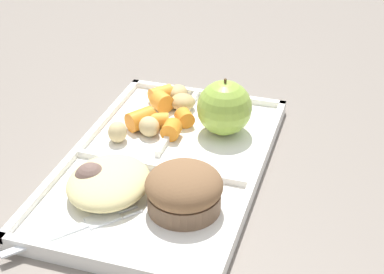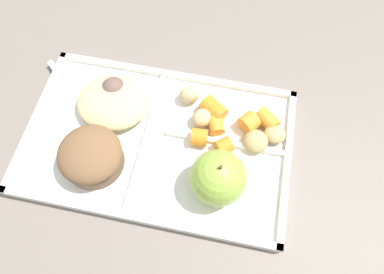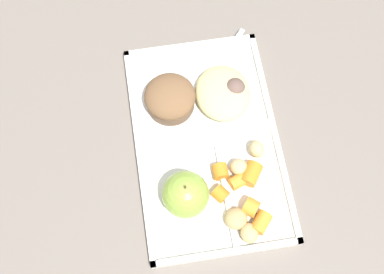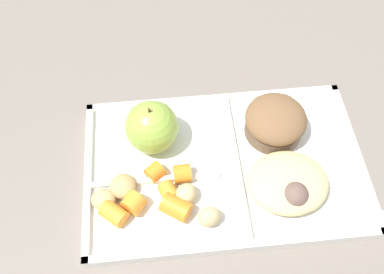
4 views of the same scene
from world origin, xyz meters
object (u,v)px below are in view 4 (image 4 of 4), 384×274
Objects in this scene: lunch_tray at (224,168)px; bran_muffin at (275,122)px; green_apple at (152,127)px; plastic_fork at (333,186)px.

bran_muffin is at bearing 32.78° from lunch_tray.
green_apple is 0.63× the size of plastic_fork.
lunch_tray is 0.11m from green_apple.
bran_muffin is at bearing 123.94° from plastic_fork.
lunch_tray is 4.82× the size of green_apple.
lunch_tray is 4.42× the size of bran_muffin.
plastic_fork is at bearing -21.84° from green_apple.
lunch_tray is at bearing -147.22° from bran_muffin.
lunch_tray is 0.10m from bran_muffin.
lunch_tray is at bearing -28.16° from green_apple.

